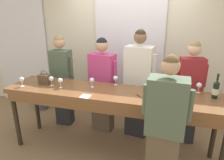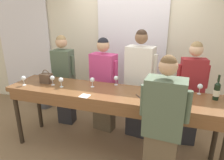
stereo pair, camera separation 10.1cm
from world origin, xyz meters
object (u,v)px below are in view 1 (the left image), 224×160
tasting_bar (110,98)px  wine_glass_back_left (116,78)px  wine_glass_front_right (174,89)px  wine_glass_center_left (199,85)px  guest_pink_top (102,85)px  wine_bottle (216,89)px  guest_olive_jacket (62,80)px  potted_plant (41,97)px  wine_glass_front_mid (22,80)px  wine_glass_front_left (60,81)px  wine_glass_center_right (51,79)px  guest_striped_shirt (189,92)px  host_pouring (164,129)px  wine_glass_center_mid (92,80)px  guest_cream_sweater (138,85)px  handbag (45,79)px

tasting_bar → wine_glass_back_left: bearing=89.4°
wine_glass_front_right → wine_glass_center_left: size_ratio=1.00×
guest_pink_top → wine_bottle: bearing=-14.4°
guest_olive_jacket → potted_plant: size_ratio=3.15×
wine_glass_front_mid → wine_glass_back_left: 1.45m
tasting_bar → guest_olive_jacket: 1.27m
wine_glass_front_left → wine_glass_front_mid: (-0.60, -0.11, 0.00)m
wine_bottle → wine_glass_front_left: bearing=-174.5°
wine_glass_center_left → wine_glass_center_right: (-2.16, -0.31, 0.00)m
guest_striped_shirt → host_pouring: (-0.34, -1.14, -0.03)m
wine_glass_center_left → guest_pink_top: guest_pink_top is taller
wine_glass_center_left → guest_olive_jacket: 2.37m
wine_glass_center_right → wine_bottle: bearing=4.2°
wine_bottle → wine_glass_front_left: (-2.17, -0.21, -0.01)m
host_pouring → wine_glass_center_left: bearing=62.8°
tasting_bar → wine_glass_front_right: size_ratio=21.06×
wine_glass_center_right → host_pouring: (1.74, -0.52, -0.27)m
wine_glass_front_right → guest_olive_jacket: bearing=164.7°
wine_bottle → wine_glass_center_left: (-0.19, 0.14, -0.01)m
wine_glass_back_left → wine_glass_front_mid: bearing=-161.9°
tasting_bar → wine_glass_front_right: bearing=4.1°
wine_glass_center_mid → guest_cream_sweater: size_ratio=0.08×
tasting_bar → guest_olive_jacket: bearing=151.5°
wine_glass_center_right → wine_glass_center_left: bearing=8.2°
wine_glass_front_mid → guest_olive_jacket: size_ratio=0.09×
guest_pink_top → guest_striped_shirt: (1.45, 0.00, 0.02)m
handbag → guest_striped_shirt: guest_striped_shirt is taller
wine_glass_back_left → potted_plant: size_ratio=0.27×
wine_glass_center_left → potted_plant: (-3.18, 0.74, -0.88)m
wine_glass_front_mid → host_pouring: 2.21m
handbag → potted_plant: handbag is taller
handbag → wine_glass_center_left: handbag is taller
wine_bottle → guest_pink_top: bearing=165.6°
wine_glass_front_right → guest_olive_jacket: (-2.00, 0.54, -0.24)m
wine_glass_front_left → wine_glass_center_right: 0.18m
wine_glass_center_mid → wine_glass_front_mid: bearing=-166.1°
wine_glass_front_right → wine_glass_center_left: same height
wine_glass_center_right → guest_cream_sweater: size_ratio=0.08×
wine_bottle → guest_olive_jacket: bearing=170.1°
wine_glass_back_left → guest_olive_jacket: guest_olive_jacket is taller
wine_glass_front_right → guest_olive_jacket: guest_olive_jacket is taller
wine_glass_center_mid → guest_olive_jacket: guest_olive_jacket is taller
handbag → wine_glass_center_mid: size_ratio=1.47×
handbag → host_pouring: host_pouring is taller
guest_cream_sweater → handbag: bearing=-158.4°
handbag → tasting_bar: bearing=-2.5°
tasting_bar → handbag: size_ratio=14.33×
handbag → wine_glass_center_right: (0.15, -0.05, 0.03)m
guest_olive_jacket → guest_striped_shirt: bearing=-0.0°
wine_glass_front_left → guest_olive_jacket: 0.78m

